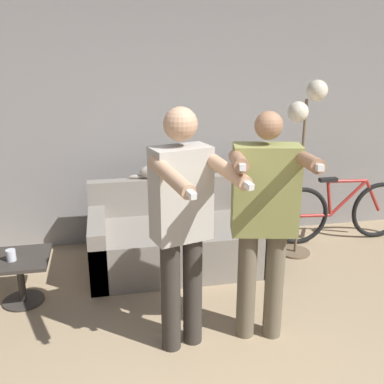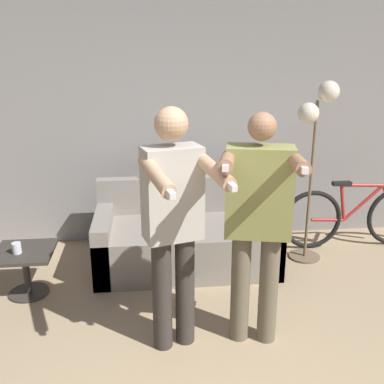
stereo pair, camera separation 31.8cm
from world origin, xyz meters
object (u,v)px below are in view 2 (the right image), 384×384
couch (186,239)px  cat (168,170)px  floor_lamp (316,126)px  person_right (258,217)px  bicycle (354,217)px  side_table (25,262)px  person_left (174,218)px  cup (17,248)px

couch → cat: (-0.15, 0.35, 0.63)m
couch → floor_lamp: size_ratio=0.97×
person_right → bicycle: bearing=58.0°
person_right → floor_lamp: size_ratio=0.94×
side_table → bicycle: 3.38m
cat → bicycle: 2.09m
person_right → person_left: bearing=-167.7°
person_right → floor_lamp: bearing=68.3°
person_left → cup: person_left is taller
couch → side_table: 1.52m
side_table → bicycle: (3.32, 0.66, 0.04)m
couch → bicycle: bearing=7.1°
couch → side_table: size_ratio=3.52×
bicycle → floor_lamp: bearing=-159.9°
couch → cup: bearing=-162.3°
floor_lamp → person_right: bearing=-124.0°
couch → bicycle: size_ratio=1.09×
person_left → cat: person_left is taller
person_right → bicycle: 2.22m
bicycle → cat: bearing=176.6°
couch → side_table: (-1.45, -0.43, 0.03)m
side_table → cup: bearing=-134.0°
couch → person_left: size_ratio=1.01×
couch → floor_lamp: floor_lamp is taller
floor_lamp → person_left: bearing=-138.3°
couch → floor_lamp: (1.26, 0.01, 1.11)m
side_table → bicycle: bearing=11.3°
person_right → floor_lamp: 1.62m
person_left → cup: 1.63m
person_left → bicycle: bearing=21.1°
cup → person_right: bearing=-23.4°
cup → floor_lamp: bearing=10.0°
side_table → bicycle: bicycle is taller
couch → person_left: (-0.20, -1.29, 0.73)m
side_table → floor_lamp: bearing=9.2°
person_left → cup: bearing=132.6°
couch → side_table: couch is taller
couch → bicycle: couch is taller
bicycle → side_table: bearing=-168.7°
cup → person_left: bearing=-32.1°
couch → person_right: size_ratio=1.03×
bicycle → couch: bearing=-172.9°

